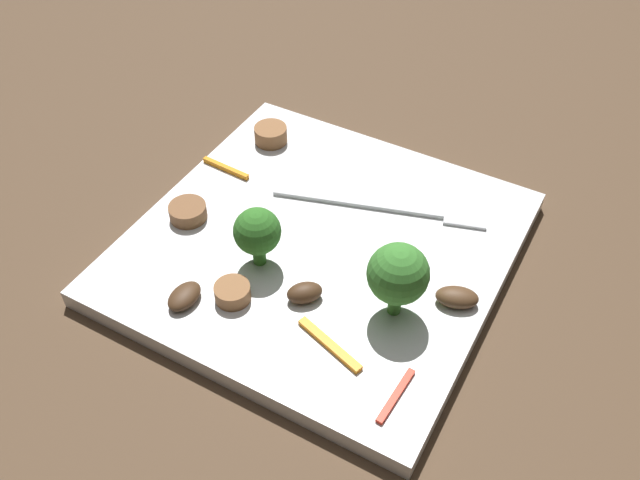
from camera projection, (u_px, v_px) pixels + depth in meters
name	position (u px, v px, depth m)	size (l,w,h in m)	color
ground_plane	(320.00, 254.00, 0.56)	(1.40, 1.40, 0.00)	#4C3826
plate	(320.00, 247.00, 0.55)	(0.28, 0.28, 0.02)	white
fork	(395.00, 209.00, 0.57)	(0.18, 0.06, 0.00)	silver
broccoli_floret_0	(257.00, 232.00, 0.51)	(0.04, 0.04, 0.05)	#347525
broccoli_floret_1	(398.00, 275.00, 0.47)	(0.04, 0.04, 0.06)	#408630
sausage_slice_0	(188.00, 212.00, 0.56)	(0.03, 0.03, 0.01)	brown
sausage_slice_1	(271.00, 134.00, 0.63)	(0.03, 0.03, 0.02)	brown
sausage_slice_2	(232.00, 293.00, 0.50)	(0.03, 0.03, 0.01)	brown
mushroom_0	(305.00, 293.00, 0.50)	(0.03, 0.02, 0.01)	#422B19
mushroom_1	(249.00, 221.00, 0.56)	(0.02, 0.02, 0.01)	#422B19
mushroom_2	(184.00, 296.00, 0.50)	(0.03, 0.02, 0.01)	#422B19
mushroom_3	(457.00, 297.00, 0.50)	(0.03, 0.02, 0.01)	#4C331E
pepper_strip_0	(396.00, 396.00, 0.44)	(0.05, 0.00, 0.00)	red
pepper_strip_1	(226.00, 168.00, 0.61)	(0.05, 0.00, 0.00)	orange
pepper_strip_2	(330.00, 344.00, 0.47)	(0.06, 0.01, 0.00)	orange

